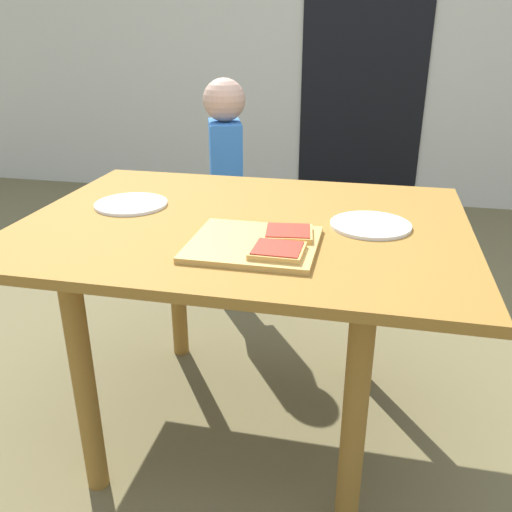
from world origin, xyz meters
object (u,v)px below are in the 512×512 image
at_px(dining_table, 244,252).
at_px(plate_white_left, 131,204).
at_px(pizza_slice_near_right, 277,250).
at_px(pizza_slice_far_right, 288,233).
at_px(plate_white_right, 371,225).
at_px(child_left, 226,178).
at_px(cutting_board, 254,244).

relative_size(dining_table, plate_white_left, 5.64).
relative_size(pizza_slice_near_right, pizza_slice_far_right, 0.91).
relative_size(plate_white_right, child_left, 0.22).
height_order(dining_table, pizza_slice_far_right, pizza_slice_far_right).
bearing_deg(dining_table, pizza_slice_far_right, -41.39).
height_order(cutting_board, plate_white_right, cutting_board).
bearing_deg(pizza_slice_near_right, dining_table, 119.52).
relative_size(pizza_slice_near_right, child_left, 0.12).
distance_m(dining_table, child_left, 0.94).
height_order(cutting_board, pizza_slice_near_right, pizza_slice_near_right).
distance_m(plate_white_left, child_left, 0.84).
bearing_deg(dining_table, plate_white_right, 4.05).
relative_size(pizza_slice_far_right, plate_white_left, 0.62).
height_order(cutting_board, child_left, child_left).
height_order(dining_table, pizza_slice_near_right, pizza_slice_near_right).
distance_m(cutting_board, pizza_slice_near_right, 0.10).
height_order(cutting_board, plate_white_left, cutting_board).
bearing_deg(cutting_board, plate_white_left, 150.75).
distance_m(pizza_slice_near_right, plate_white_right, 0.36).
bearing_deg(pizza_slice_far_right, cutting_board, -143.48).
xyz_separation_m(dining_table, child_left, (-0.30, 0.89, -0.02)).
bearing_deg(pizza_slice_near_right, plate_white_left, 148.73).
relative_size(cutting_board, pizza_slice_near_right, 2.53).
relative_size(pizza_slice_far_right, plate_white_right, 0.62).
bearing_deg(plate_white_right, cutting_board, -143.00).
height_order(dining_table, child_left, child_left).
relative_size(cutting_board, plate_white_right, 1.43).
bearing_deg(cutting_board, plate_white_right, 37.00).
xyz_separation_m(cutting_board, child_left, (-0.38, 1.08, -0.12)).
bearing_deg(pizza_slice_far_right, dining_table, 138.61).
bearing_deg(cutting_board, child_left, 109.12).
height_order(cutting_board, pizza_slice_far_right, pizza_slice_far_right).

